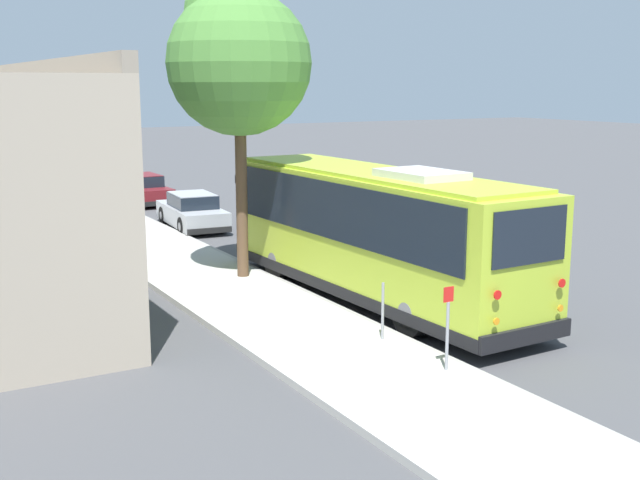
{
  "coord_description": "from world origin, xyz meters",
  "views": [
    {
      "loc": [
        -16.74,
        11.2,
        5.33
      ],
      "look_at": [
        1.14,
        1.06,
        1.3
      ],
      "focal_mm": 45.0,
      "sensor_mm": 36.0,
      "label": 1
    }
  ],
  "objects_px": {
    "shuttle_bus": "(373,227)",
    "parked_sedan_navy": "(96,176)",
    "parked_sedan_maroon": "(141,190)",
    "parked_sedan_blue": "(73,166)",
    "sign_post_near": "(448,327)",
    "street_tree": "(237,54)",
    "sign_post_far": "(383,311)",
    "parked_sedan_silver": "(192,212)"
  },
  "relations": [
    {
      "from": "shuttle_bus",
      "to": "parked_sedan_navy",
      "type": "bearing_deg",
      "value": -0.97
    },
    {
      "from": "parked_sedan_maroon",
      "to": "parked_sedan_blue",
      "type": "height_order",
      "value": "parked_sedan_blue"
    },
    {
      "from": "shuttle_bus",
      "to": "sign_post_near",
      "type": "bearing_deg",
      "value": 159.05
    },
    {
      "from": "street_tree",
      "to": "sign_post_far",
      "type": "xyz_separation_m",
      "value": [
        -6.57,
        -0.23,
        -5.34
      ]
    },
    {
      "from": "sign_post_far",
      "to": "street_tree",
      "type": "bearing_deg",
      "value": 2.01
    },
    {
      "from": "parked_sedan_maroon",
      "to": "parked_sedan_blue",
      "type": "relative_size",
      "value": 1.02
    },
    {
      "from": "street_tree",
      "to": "parked_sedan_maroon",
      "type": "bearing_deg",
      "value": -7.24
    },
    {
      "from": "parked_sedan_navy",
      "to": "sign_post_near",
      "type": "xyz_separation_m",
      "value": [
        -30.71,
        1.41,
        0.34
      ]
    },
    {
      "from": "parked_sedan_maroon",
      "to": "sign_post_near",
      "type": "xyz_separation_m",
      "value": [
        -24.16,
        1.74,
        0.35
      ]
    },
    {
      "from": "shuttle_bus",
      "to": "parked_sedan_navy",
      "type": "relative_size",
      "value": 2.29
    },
    {
      "from": "parked_sedan_maroon",
      "to": "parked_sedan_navy",
      "type": "relative_size",
      "value": 0.97
    },
    {
      "from": "parked_sedan_silver",
      "to": "sign_post_near",
      "type": "height_order",
      "value": "sign_post_near"
    },
    {
      "from": "sign_post_near",
      "to": "sign_post_far",
      "type": "bearing_deg",
      "value": 0.0
    },
    {
      "from": "street_tree",
      "to": "sign_post_near",
      "type": "relative_size",
      "value": 5.18
    },
    {
      "from": "parked_sedan_blue",
      "to": "sign_post_near",
      "type": "bearing_deg",
      "value": 175.9
    },
    {
      "from": "parked_sedan_silver",
      "to": "parked_sedan_navy",
      "type": "bearing_deg",
      "value": 4.98
    },
    {
      "from": "parked_sedan_maroon",
      "to": "street_tree",
      "type": "height_order",
      "value": "street_tree"
    },
    {
      "from": "parked_sedan_maroon",
      "to": "sign_post_near",
      "type": "distance_m",
      "value": 24.22
    },
    {
      "from": "parked_sedan_maroon",
      "to": "parked_sedan_blue",
      "type": "distance_m",
      "value": 12.38
    },
    {
      "from": "parked_sedan_silver",
      "to": "parked_sedan_maroon",
      "type": "xyz_separation_m",
      "value": [
        7.18,
        -0.26,
        -0.01
      ]
    },
    {
      "from": "parked_sedan_silver",
      "to": "street_tree",
      "type": "height_order",
      "value": "street_tree"
    },
    {
      "from": "parked_sedan_maroon",
      "to": "street_tree",
      "type": "relative_size",
      "value": 0.55
    },
    {
      "from": "street_tree",
      "to": "sign_post_near",
      "type": "bearing_deg",
      "value": -178.48
    },
    {
      "from": "parked_sedan_silver",
      "to": "sign_post_near",
      "type": "bearing_deg",
      "value": 179.72
    },
    {
      "from": "sign_post_far",
      "to": "parked_sedan_silver",
      "type": "bearing_deg",
      "value": -5.67
    },
    {
      "from": "parked_sedan_silver",
      "to": "parked_sedan_maroon",
      "type": "relative_size",
      "value": 1.02
    },
    {
      "from": "parked_sedan_silver",
      "to": "parked_sedan_blue",
      "type": "bearing_deg",
      "value": 4.61
    },
    {
      "from": "parked_sedan_silver",
      "to": "parked_sedan_maroon",
      "type": "height_order",
      "value": "parked_sedan_silver"
    },
    {
      "from": "parked_sedan_maroon",
      "to": "sign_post_near",
      "type": "bearing_deg",
      "value": 174.97
    },
    {
      "from": "parked_sedan_navy",
      "to": "street_tree",
      "type": "distance_m",
      "value": 22.76
    },
    {
      "from": "street_tree",
      "to": "sign_post_far",
      "type": "height_order",
      "value": "street_tree"
    },
    {
      "from": "parked_sedan_blue",
      "to": "street_tree",
      "type": "height_order",
      "value": "street_tree"
    },
    {
      "from": "parked_sedan_navy",
      "to": "sign_post_far",
      "type": "bearing_deg",
      "value": 172.5
    },
    {
      "from": "shuttle_bus",
      "to": "street_tree",
      "type": "bearing_deg",
      "value": 29.07
    },
    {
      "from": "parked_sedan_silver",
      "to": "parked_sedan_blue",
      "type": "height_order",
      "value": "parked_sedan_silver"
    },
    {
      "from": "street_tree",
      "to": "sign_post_near",
      "type": "height_order",
      "value": "street_tree"
    },
    {
      "from": "shuttle_bus",
      "to": "parked_sedan_navy",
      "type": "xyz_separation_m",
      "value": [
        25.44,
        0.41,
        -1.21
      ]
    },
    {
      "from": "parked_sedan_silver",
      "to": "parked_sedan_blue",
      "type": "distance_m",
      "value": 19.56
    },
    {
      "from": "parked_sedan_maroon",
      "to": "street_tree",
      "type": "bearing_deg",
      "value": 171.84
    },
    {
      "from": "sign_post_far",
      "to": "parked_sedan_maroon",
      "type": "bearing_deg",
      "value": -4.5
    },
    {
      "from": "parked_sedan_blue",
      "to": "sign_post_far",
      "type": "relative_size",
      "value": 3.71
    },
    {
      "from": "parked_sedan_blue",
      "to": "sign_post_near",
      "type": "xyz_separation_m",
      "value": [
        -36.53,
        1.5,
        0.35
      ]
    }
  ]
}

